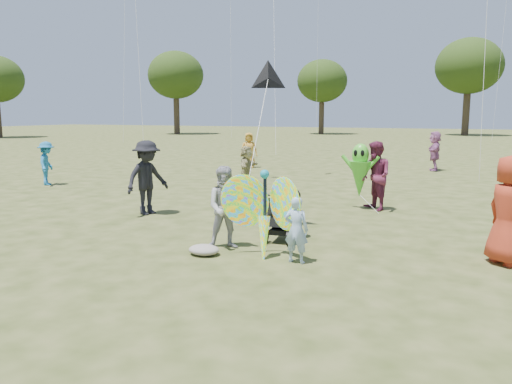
# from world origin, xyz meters

# --- Properties ---
(ground) EXTENTS (160.00, 160.00, 0.00)m
(ground) POSITION_xyz_m (0.00, 0.00, 0.00)
(ground) COLOR #51592B
(ground) RESTS_ON ground
(child_girl) EXTENTS (0.42, 0.28, 1.15)m
(child_girl) POSITION_xyz_m (0.73, 1.09, 0.57)
(child_girl) COLOR #9AB8DA
(child_girl) RESTS_ON ground
(adult_man) EXTENTS (0.94, 0.87, 1.55)m
(adult_man) POSITION_xyz_m (-0.78, 1.44, 0.78)
(adult_man) COLOR #9D9CA2
(adult_man) RESTS_ON ground
(grey_bag) EXTENTS (0.57, 0.47, 0.18)m
(grey_bag) POSITION_xyz_m (-0.94, 0.87, 0.09)
(grey_bag) COLOR gray
(grey_bag) RESTS_ON ground
(crowd_a) EXTENTS (1.02, 1.07, 1.84)m
(crowd_a) POSITION_xyz_m (3.98, 2.46, 0.92)
(crowd_a) COLOR #AC321B
(crowd_a) RESTS_ON ground
(crowd_b) EXTENTS (1.00, 1.35, 1.85)m
(crowd_b) POSITION_xyz_m (-4.05, 3.47, 0.93)
(crowd_b) COLOR black
(crowd_b) RESTS_ON ground
(crowd_d) EXTENTS (0.55, 1.36, 1.43)m
(crowd_d) POSITION_xyz_m (-3.68, 8.54, 0.71)
(crowd_d) COLOR #938B5A
(crowd_d) RESTS_ON ground
(crowd_e) EXTENTS (1.09, 1.11, 1.81)m
(crowd_e) POSITION_xyz_m (1.06, 6.33, 0.90)
(crowd_e) COLOR maroon
(crowd_e) RESTS_ON ground
(crowd_g) EXTENTS (0.93, 0.79, 1.63)m
(crowd_g) POSITION_xyz_m (-6.27, 14.36, 0.81)
(crowd_g) COLOR gold
(crowd_g) RESTS_ON ground
(crowd_i) EXTENTS (1.02, 1.14, 1.54)m
(crowd_i) POSITION_xyz_m (-10.39, 6.30, 0.77)
(crowd_i) COLOR #1D6B9F
(crowd_i) RESTS_ON ground
(crowd_j) EXTENTS (0.66, 1.65, 1.73)m
(crowd_j) POSITION_xyz_m (1.71, 16.62, 0.87)
(crowd_j) COLOR #A25C90
(crowd_j) RESTS_ON ground
(jogging_stroller) EXTENTS (0.56, 1.08, 1.09)m
(jogging_stroller) POSITION_xyz_m (-0.01, 2.47, 0.61)
(jogging_stroller) COLOR black
(jogging_stroller) RESTS_ON ground
(butterfly_kite) EXTENTS (1.74, 0.75, 1.75)m
(butterfly_kite) POSITION_xyz_m (0.10, 1.19, 0.78)
(butterfly_kite) COLOR #F64026
(butterfly_kite) RESTS_ON ground
(delta_kite_rig) EXTENTS (0.89, 2.00, 2.40)m
(delta_kite_rig) POSITION_xyz_m (-0.68, 3.21, 3.23)
(delta_kite_rig) COLOR black
(delta_kite_rig) RESTS_ON ground
(alien_kite) EXTENTS (1.12, 0.69, 1.74)m
(alien_kite) POSITION_xyz_m (0.65, 6.30, 0.97)
(alien_kite) COLOR #4BC42E
(alien_kite) RESTS_ON ground
(tree_line) EXTENTS (91.78, 33.60, 10.79)m
(tree_line) POSITION_xyz_m (3.67, 44.99, 6.86)
(tree_line) COLOR #3A2D21
(tree_line) RESTS_ON ground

